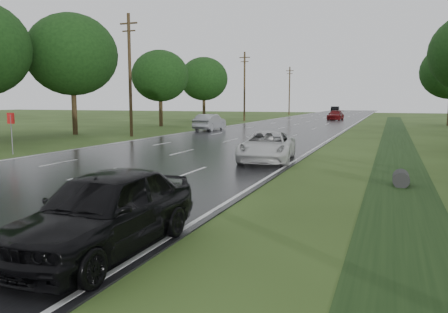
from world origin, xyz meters
name	(u,v)px	position (x,y,z in m)	size (l,w,h in m)	color
road	(291,126)	(0.00, 45.00, 0.02)	(14.00, 180.00, 0.04)	black
edge_stripe_east	(350,127)	(6.75, 45.00, 0.04)	(0.12, 180.00, 0.01)	silver
edge_stripe_west	(238,124)	(-6.75, 45.00, 0.04)	(0.12, 180.00, 0.01)	silver
center_line	(291,126)	(0.00, 45.00, 0.04)	(0.12, 180.00, 0.01)	silver
drainage_ditch	(398,156)	(11.50, 18.71, 0.04)	(2.20, 120.00, 0.56)	black
road_sign	(11,125)	(-8.50, 12.00, 1.64)	(0.50, 0.06, 2.30)	slate
utility_pole_mid	(130,73)	(-9.20, 25.00, 5.20)	(1.60, 0.26, 10.00)	#342215
utility_pole_far	(244,85)	(-9.20, 55.00, 5.20)	(1.60, 0.26, 10.00)	#342215
utility_pole_distant	(289,90)	(-9.20, 85.00, 5.20)	(1.60, 0.26, 10.00)	#342215
tree_west_c	(72,55)	(-15.00, 25.00, 6.92)	(7.80, 7.80, 10.43)	#342215
tree_west_d	(160,76)	(-14.20, 39.00, 5.82)	(6.60, 6.60, 8.80)	#342215
tree_west_f	(204,79)	(-14.80, 53.00, 6.14)	(7.00, 7.00, 9.29)	#342215
white_pickup	(267,146)	(5.50, 14.21, 0.76)	(2.41, 5.22, 1.45)	silver
dark_sedan	(105,210)	(6.00, 0.58, 0.85)	(1.92, 4.76, 1.62)	black
silver_sedan	(210,122)	(-5.80, 33.81, 0.85)	(1.71, 4.90, 1.61)	gray
far_car_red	(336,115)	(2.93, 63.51, 0.77)	(2.04, 5.01, 1.45)	#650B0E
far_car_dark	(335,110)	(-1.00, 96.02, 0.88)	(1.77, 5.07, 1.67)	black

